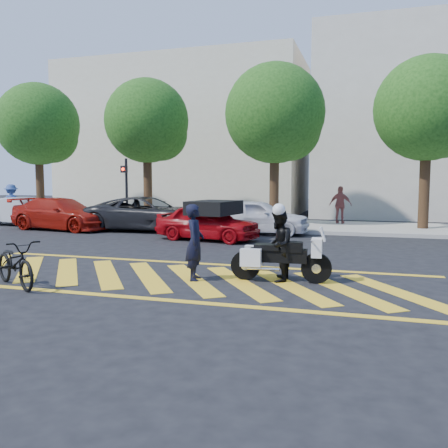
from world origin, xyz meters
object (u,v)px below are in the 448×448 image
(police_motorcycle, at_px, (279,257))
(red_convertible, at_px, (207,222))
(officer_bike, at_px, (195,242))
(parked_left, at_px, (62,214))
(parked_far_left, at_px, (26,212))
(parked_mid_left, at_px, (147,214))
(parked_mid_right, at_px, (257,217))
(officer_moto, at_px, (278,246))
(bicycle, at_px, (15,263))

(police_motorcycle, relative_size, red_convertible, 0.57)
(officer_bike, xyz_separation_m, police_motorcycle, (1.82, 0.42, -0.32))
(officer_bike, height_order, parked_left, officer_bike)
(parked_far_left, xyz_separation_m, parked_mid_left, (6.73, -0.43, 0.06))
(parked_mid_left, bearing_deg, parked_mid_right, -89.60)
(red_convertible, bearing_deg, parked_left, 88.28)
(red_convertible, relative_size, parked_far_left, 0.95)
(parked_left, relative_size, parked_mid_right, 1.15)
(police_motorcycle, bearing_deg, officer_bike, -170.46)
(red_convertible, bearing_deg, police_motorcycle, -138.47)
(parked_far_left, bearing_deg, officer_moto, -116.50)
(police_motorcycle, height_order, parked_mid_left, parked_mid_left)
(officer_bike, bearing_deg, bicycle, 104.02)
(bicycle, bearing_deg, red_convertible, 20.35)
(officer_moto, distance_m, parked_far_left, 16.63)
(parked_left, bearing_deg, red_convertible, -93.98)
(officer_bike, xyz_separation_m, officer_moto, (1.81, 0.42, -0.06))
(parked_far_left, height_order, parked_left, parked_left)
(bicycle, height_order, parked_mid_right, parked_mid_right)
(parked_left, relative_size, parked_mid_left, 0.91)
(parked_far_left, xyz_separation_m, parked_left, (2.89, -1.13, 0.03))
(bicycle, xyz_separation_m, parked_mid_left, (-2.17, 10.57, 0.24))
(officer_bike, height_order, bicycle, officer_bike)
(officer_bike, xyz_separation_m, parked_far_left, (-12.27, 9.27, -0.17))
(parked_mid_left, bearing_deg, officer_bike, -150.08)
(parked_far_left, relative_size, parked_mid_left, 0.77)
(officer_moto, bearing_deg, red_convertible, -151.89)
(parked_mid_left, bearing_deg, parked_far_left, 84.23)
(officer_moto, relative_size, red_convertible, 0.41)
(officer_moto, distance_m, red_convertible, 7.28)
(officer_moto, xyz_separation_m, parked_mid_right, (-2.50, 8.64, -0.08))
(police_motorcycle, relative_size, parked_mid_left, 0.42)
(bicycle, bearing_deg, officer_moto, -37.79)
(officer_moto, bearing_deg, parked_mid_right, -167.30)
(red_convertible, distance_m, parked_left, 7.54)
(officer_bike, distance_m, officer_moto, 1.86)
(parked_left, bearing_deg, officer_bike, -123.32)
(officer_bike, xyz_separation_m, parked_left, (-9.38, 8.14, -0.14))
(officer_moto, distance_m, parked_mid_left, 11.18)
(red_convertible, relative_size, parked_mid_left, 0.73)
(police_motorcycle, xyz_separation_m, parked_mid_left, (-7.36, 8.42, 0.21))
(parked_mid_right, bearing_deg, red_convertible, 151.50)
(bicycle, bearing_deg, parked_mid_left, 41.25)
(red_convertible, distance_m, parked_far_left, 10.61)
(police_motorcycle, bearing_deg, officer_moto, 168.40)
(red_convertible, xyz_separation_m, parked_far_left, (-10.27, 2.64, 0.01))
(officer_moto, distance_m, parked_mid_right, 8.99)
(parked_mid_left, distance_m, parked_mid_right, 4.85)
(parked_left, xyz_separation_m, parked_mid_right, (8.69, 0.92, 0.01))
(police_motorcycle, height_order, officer_moto, officer_moto)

